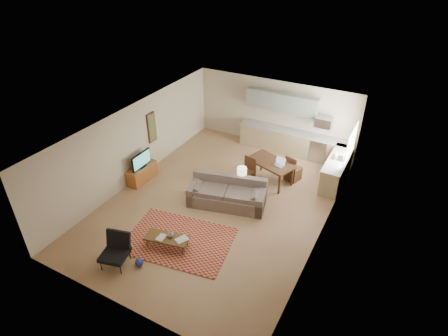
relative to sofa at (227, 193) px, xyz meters
The scene contains 25 objects.
room 0.95m from the sofa, 168.74° to the right, with size 9.00×9.00×9.00m.
kitchen_counter_back 4.18m from the sofa, 80.93° to the left, with size 4.26×0.64×0.92m, color tan, non-canonical shape.
kitchen_counter_right 3.99m from the sofa, 47.67° to the left, with size 0.64×2.26×0.92m, color tan, non-canonical shape.
kitchen_range 4.49m from the sofa, 66.94° to the left, with size 0.62×0.62×0.90m, color #A5A8AD.
kitchen_microwave 4.65m from the sofa, 67.04° to the left, with size 0.62×0.40×0.35m, color #A5A8AD.
upper_cabinets 4.54m from the sofa, 89.21° to the left, with size 2.80×0.34×0.70m, color gray.
window_right 4.35m from the sofa, 44.64° to the left, with size 0.02×1.40×1.05m, color white.
wall_art_left 3.73m from the sofa, 166.13° to the left, with size 0.06×0.42×1.10m, color olive, non-canonical shape.
triptych 4.63m from the sofa, 94.41° to the left, with size 1.70×0.04×0.50m, color beige, non-canonical shape.
rug 2.20m from the sofa, 100.79° to the right, with size 2.90×2.01×0.02m, color maroon.
sofa is the anchor object (origin of this frame).
coffee_table 2.55m from the sofa, 102.02° to the right, with size 1.20×0.48×0.36m, color #4A3315, non-canonical shape.
book_a 2.68m from the sofa, 106.25° to the right, with size 0.23×0.30×0.03m, color maroon.
book_b 2.33m from the sofa, 95.46° to the right, with size 0.37×0.41×0.03m, color navy.
vase 2.46m from the sofa, 100.43° to the right, with size 0.20×0.20×0.18m, color black.
armchair 3.87m from the sofa, 110.08° to the right, with size 0.76×0.76×0.87m, color black, non-canonical shape.
tv_credenza 3.25m from the sofa, behind, with size 0.46×1.19×0.55m, color brown, non-canonical shape.
tv 3.23m from the sofa, behind, with size 0.09×0.92×0.55m, color black, non-canonical shape.
console_table 0.62m from the sofa, 67.55° to the left, with size 0.55×0.36×0.64m, color #372011, non-canonical shape.
table_lamp 0.76m from the sofa, 67.55° to the left, with size 0.31×0.31×0.51m, color beige, non-canonical shape.
dining_table 1.98m from the sofa, 69.52° to the left, with size 1.58×0.90×0.80m, color #372011, non-canonical shape.
dining_chair_near 1.36m from the sofa, 88.60° to the left, with size 0.46×0.48×0.96m, color #372011, non-canonical shape.
dining_chair_far 2.72m from the sofa, 60.15° to the left, with size 0.46×0.48×0.96m, color #372011, non-canonical shape.
laptop 2.08m from the sofa, 60.07° to the left, with size 0.34×0.25×0.25m, color #A5A8AD, non-canonical shape.
soap_bottle 4.01m from the sofa, 49.28° to the left, with size 0.10×0.10×0.19m, color beige.
Camera 1 is at (4.68, -8.37, 7.30)m, focal length 30.00 mm.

